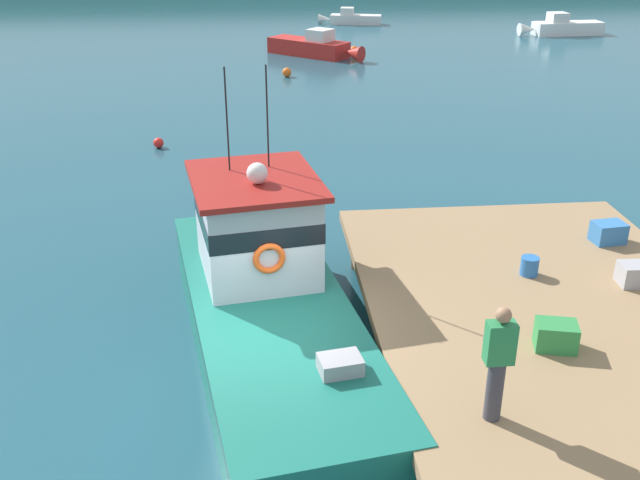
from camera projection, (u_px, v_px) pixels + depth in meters
name	position (u px, v px, depth m)	size (l,w,h in m)	color
ground_plane	(262.00, 385.00, 12.07)	(200.00, 200.00, 0.00)	#1E4C5B
dock	(551.00, 315.00, 12.02)	(6.00, 9.00, 1.20)	#4C3D2D
main_fishing_boat	(265.00, 297.00, 12.70)	(3.84, 9.97, 4.80)	#196B5B
crate_single_far	(556.00, 336.00, 10.83)	(0.60, 0.44, 0.42)	#2D8442
crate_stack_near_edge	(637.00, 274.00, 12.67)	(0.60, 0.44, 0.38)	#9E9EA3
crate_stack_mid_dock	(608.00, 232.00, 14.25)	(0.60, 0.44, 0.41)	#3370B2
bait_bucket	(530.00, 266.00, 13.00)	(0.32, 0.32, 0.34)	#2866B2
deckhand_by_the_boat	(498.00, 362.00, 9.07)	(0.36, 0.22, 1.63)	#383842
moored_boat_off_the_point	(314.00, 47.00, 38.07)	(4.90, 4.51, 1.41)	red
moored_boat_mid_harbor	(562.00, 27.00, 44.32)	(5.26, 1.59, 1.32)	white
moored_boat_far_right	(351.00, 18.00, 48.34)	(4.24, 1.79, 1.06)	silver
mooring_buoy_spare_mooring	(354.00, 51.00, 38.40)	(0.48, 0.48, 0.48)	#EA5B19
mooring_buoy_inshore	(158.00, 143.00, 23.77)	(0.33, 0.33, 0.33)	red
mooring_buoy_channel_marker	(287.00, 72.00, 33.57)	(0.42, 0.42, 0.42)	#EA5B19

